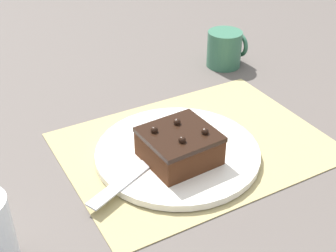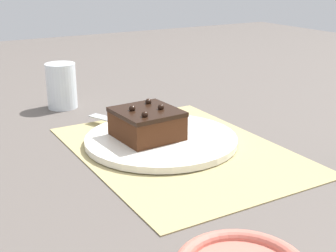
# 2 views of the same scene
# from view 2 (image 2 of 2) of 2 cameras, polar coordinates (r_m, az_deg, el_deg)

# --- Properties ---
(ground_plane) EXTENTS (3.00, 3.00, 0.00)m
(ground_plane) POSITION_cam_2_polar(r_m,az_deg,el_deg) (0.85, 1.45, -3.05)
(ground_plane) COLOR #544C47
(placemat_woven) EXTENTS (0.46, 0.34, 0.00)m
(placemat_woven) POSITION_cam_2_polar(r_m,az_deg,el_deg) (0.85, 1.45, -2.92)
(placemat_woven) COLOR tan
(placemat_woven) RESTS_ON ground_plane
(cake_plate) EXTENTS (0.28, 0.28, 0.01)m
(cake_plate) POSITION_cam_2_polar(r_m,az_deg,el_deg) (0.87, -0.84, -1.66)
(cake_plate) COLOR white
(cake_plate) RESTS_ON placemat_woven
(chocolate_cake) EXTENTS (0.12, 0.11, 0.06)m
(chocolate_cake) POSITION_cam_2_polar(r_m,az_deg,el_deg) (0.86, -2.59, 0.34)
(chocolate_cake) COLOR #472614
(chocolate_cake) RESTS_ON cake_plate
(serving_knife) EXTENTS (0.21, 0.11, 0.01)m
(serving_knife) POSITION_cam_2_polar(r_m,az_deg,el_deg) (0.91, -2.73, -0.05)
(serving_knife) COLOR black
(serving_knife) RESTS_ON cake_plate
(drinking_glass) EXTENTS (0.07, 0.07, 0.11)m
(drinking_glass) POSITION_cam_2_polar(r_m,az_deg,el_deg) (1.12, -12.86, 4.80)
(drinking_glass) COLOR white
(drinking_glass) RESTS_ON ground_plane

